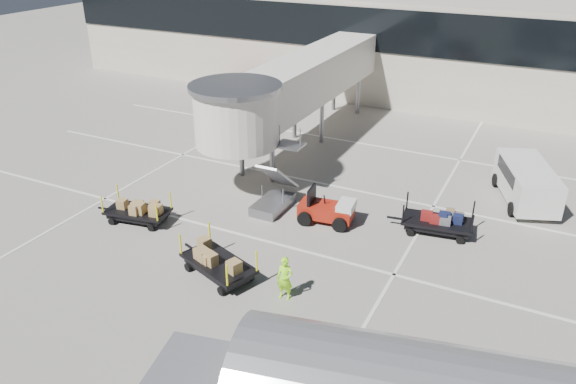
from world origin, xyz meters
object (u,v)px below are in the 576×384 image
object	(u,v)px
suitcase_cart	(435,222)
belt_loader	(243,87)
ground_worker	(285,279)
minivan	(526,179)
box_cart_far	(139,211)
baggage_tug	(328,210)
box_cart_near	(219,263)

from	to	relation	value
suitcase_cart	belt_loader	world-z (taller)	belt_loader
ground_worker	minivan	world-z (taller)	minivan
box_cart_far	belt_loader	distance (m)	22.33
baggage_tug	box_cart_near	distance (m)	6.74
baggage_tug	suitcase_cart	distance (m)	5.15
box_cart_near	ground_worker	world-z (taller)	ground_worker
baggage_tug	box_cart_far	size ratio (longest dim) A/B	0.73
baggage_tug	ground_worker	world-z (taller)	ground_worker
ground_worker	box_cart_far	bearing A→B (deg)	160.37
baggage_tug	ground_worker	xyz separation A→B (m)	(0.92, -6.50, 0.28)
box_cart_far	minivan	bearing A→B (deg)	23.74
baggage_tug	belt_loader	bearing A→B (deg)	124.61
box_cart_near	belt_loader	bearing A→B (deg)	138.84
suitcase_cart	box_cart_far	world-z (taller)	suitcase_cart
box_cart_near	minivan	world-z (taller)	minivan
minivan	belt_loader	bearing A→B (deg)	135.51
suitcase_cart	box_cart_near	world-z (taller)	box_cart_near
minivan	box_cart_far	bearing A→B (deg)	-167.42
box_cart_near	suitcase_cart	bearing A→B (deg)	67.02
baggage_tug	suitcase_cart	bearing A→B (deg)	8.39
belt_loader	baggage_tug	bearing A→B (deg)	-73.66
suitcase_cart	box_cart_far	xyz separation A→B (m)	(-13.31, -5.45, 0.03)
baggage_tug	minivan	distance (m)	10.86
box_cart_far	minivan	size ratio (longest dim) A/B	0.68
suitcase_cart	ground_worker	xyz separation A→B (m)	(-4.06, -7.84, 0.37)
baggage_tug	suitcase_cart	xyz separation A→B (m)	(4.98, 1.33, -0.09)
ground_worker	baggage_tug	bearing A→B (deg)	92.89
suitcase_cart	minivan	xyz separation A→B (m)	(3.40, 5.54, 0.65)
ground_worker	belt_loader	size ratio (longest dim) A/B	0.43
baggage_tug	belt_loader	distance (m)	22.84
suitcase_cart	baggage_tug	bearing A→B (deg)	-173.13
suitcase_cart	ground_worker	size ratio (longest dim) A/B	2.21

